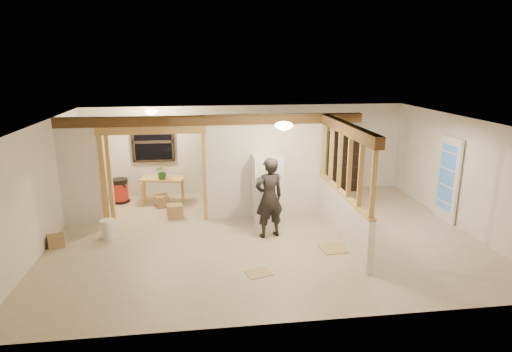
{
  "coord_description": "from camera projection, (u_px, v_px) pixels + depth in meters",
  "views": [
    {
      "loc": [
        -1.31,
        -8.6,
        3.69
      ],
      "look_at": [
        -0.13,
        0.4,
        1.24
      ],
      "focal_mm": 30.0,
      "sensor_mm": 36.0,
      "label": 1
    }
  ],
  "objects": [
    {
      "name": "refrigerator",
      "position": [
        267.0,
        189.0,
        9.96
      ],
      "size": [
        0.65,
        0.64,
        1.59
      ],
      "primitive_type": "cube",
      "color": "white",
      "rests_on": "floor"
    },
    {
      "name": "floor_panel_far",
      "position": [
        259.0,
        273.0,
        7.67
      ],
      "size": [
        0.52,
        0.46,
        0.01
      ],
      "primitive_type": "cube",
      "rotation": [
        0.0,
        0.0,
        0.28
      ],
      "color": "tan",
      "rests_on": "floor"
    },
    {
      "name": "work_table",
      "position": [
        163.0,
        191.0,
        11.37
      ],
      "size": [
        1.21,
        0.78,
        0.7
      ],
      "primitive_type": "cube",
      "rotation": [
        0.0,
        0.0,
        -0.21
      ],
      "color": "tan",
      "rests_on": "floor"
    },
    {
      "name": "box_front",
      "position": [
        56.0,
        241.0,
        8.75
      ],
      "size": [
        0.37,
        0.34,
        0.25
      ],
      "primitive_type": "cube",
      "rotation": [
        0.0,
        0.0,
        0.33
      ],
      "color": "#9E7D4C",
      "rests_on": "floor"
    },
    {
      "name": "box_util_a",
      "position": [
        175.0,
        211.0,
        10.38
      ],
      "size": [
        0.42,
        0.38,
        0.32
      ],
      "primitive_type": "cube",
      "rotation": [
        0.0,
        0.0,
        0.15
      ],
      "color": "#9E7D4C",
      "rests_on": "floor"
    },
    {
      "name": "doorway_frame",
      "position": [
        155.0,
        176.0,
        9.92
      ],
      "size": [
        2.46,
        0.14,
        2.2
      ],
      "primitive_type": "cube",
      "color": "tan",
      "rests_on": "floor"
    },
    {
      "name": "window_back",
      "position": [
        153.0,
        142.0,
        11.66
      ],
      "size": [
        1.12,
        0.1,
        1.1
      ],
      "primitive_type": "cube",
      "color": "black",
      "rests_on": "wall_back"
    },
    {
      "name": "potted_plant",
      "position": [
        162.0,
        172.0,
        11.13
      ],
      "size": [
        0.43,
        0.39,
        0.39
      ],
      "primitive_type": "imported",
      "rotation": [
        0.0,
        0.0,
        0.29
      ],
      "color": "#3A6A2D",
      "rests_on": "work_table"
    },
    {
      "name": "wall_left",
      "position": [
        40.0,
        188.0,
        8.47
      ],
      "size": [
        0.01,
        6.5,
        2.5
      ],
      "primitive_type": "cube",
      "color": "silver",
      "rests_on": "floor"
    },
    {
      "name": "wall_right",
      "position": [
        462.0,
        173.0,
        9.6
      ],
      "size": [
        0.01,
        6.5,
        2.5
      ],
      "primitive_type": "cube",
      "color": "silver",
      "rests_on": "floor"
    },
    {
      "name": "header_beam_right",
      "position": [
        347.0,
        129.0,
        8.56
      ],
      "size": [
        0.18,
        3.3,
        0.22
      ],
      "primitive_type": "cube",
      "color": "brown",
      "rests_on": "ceiling"
    },
    {
      "name": "box_util_b",
      "position": [
        162.0,
        201.0,
        11.15
      ],
      "size": [
        0.42,
        0.42,
        0.3
      ],
      "primitive_type": "cube",
      "rotation": [
        0.0,
        0.0,
        0.36
      ],
      "color": "#9E7D4C",
      "rests_on": "floor"
    },
    {
      "name": "hanging_bulb",
      "position": [
        171.0,
        127.0,
        10.07
      ],
      "size": [
        0.07,
        0.07,
        0.07
      ],
      "primitive_type": "ellipsoid",
      "color": "#FFD88C",
      "rests_on": "ceiling"
    },
    {
      "name": "woman",
      "position": [
        269.0,
        198.0,
        9.08
      ],
      "size": [
        0.74,
        0.59,
        1.76
      ],
      "primitive_type": "imported",
      "rotation": [
        0.0,
        0.0,
        3.43
      ],
      "color": "black",
      "rests_on": "floor"
    },
    {
      "name": "ceiling_dome_util",
      "position": [
        151.0,
        111.0,
        10.6
      ],
      "size": [
        0.32,
        0.32,
        0.14
      ],
      "primitive_type": "ellipsoid",
      "color": "#FFEABF",
      "rests_on": "ceiling"
    },
    {
      "name": "bookshelf",
      "position": [
        344.0,
        161.0,
        12.39
      ],
      "size": [
        0.87,
        0.29,
        1.74
      ],
      "primitive_type": "cube",
      "color": "black",
      "rests_on": "floor"
    },
    {
      "name": "french_door",
      "position": [
        448.0,
        179.0,
        10.04
      ],
      "size": [
        0.12,
        0.86,
        2.0
      ],
      "primitive_type": "cube",
      "color": "white",
      "rests_on": "floor"
    },
    {
      "name": "stud_partition",
      "position": [
        345.0,
        163.0,
        8.74
      ],
      "size": [
        0.14,
        3.2,
        1.32
      ],
      "primitive_type": "cube",
      "color": "tan",
      "rests_on": "pony_wall"
    },
    {
      "name": "pony_wall",
      "position": [
        342.0,
        217.0,
        9.05
      ],
      "size": [
        0.12,
        3.2,
        1.0
      ],
      "primitive_type": "cube",
      "color": "silver",
      "rests_on": "floor"
    },
    {
      "name": "bucket",
      "position": [
        108.0,
        229.0,
        9.18
      ],
      "size": [
        0.38,
        0.38,
        0.4
      ],
      "primitive_type": "cylinder",
      "rotation": [
        0.0,
        0.0,
        0.24
      ],
      "color": "white",
      "rests_on": "floor"
    },
    {
      "name": "header_beam_back",
      "position": [
        214.0,
        120.0,
        9.76
      ],
      "size": [
        7.0,
        0.18,
        0.22
      ],
      "primitive_type": "cube",
      "color": "brown",
      "rests_on": "ceiling"
    },
    {
      "name": "wall_back",
      "position": [
        247.0,
        150.0,
        12.14
      ],
      "size": [
        9.0,
        0.01,
        2.5
      ],
      "primitive_type": "cube",
      "color": "silver",
      "rests_on": "floor"
    },
    {
      "name": "wall_front",
      "position": [
        299.0,
        243.0,
        5.92
      ],
      "size": [
        9.0,
        0.01,
        2.5
      ],
      "primitive_type": "cube",
      "color": "silver",
      "rests_on": "floor"
    },
    {
      "name": "floor_panel_near",
      "position": [
        333.0,
        249.0,
        8.66
      ],
      "size": [
        0.54,
        0.54,
        0.02
      ],
      "primitive_type": "cube",
      "rotation": [
        0.0,
        0.0,
        0.07
      ],
      "color": "tan",
      "rests_on": "floor"
    },
    {
      "name": "shop_vac",
      "position": [
        120.0,
        190.0,
        11.47
      ],
      "size": [
        0.62,
        0.62,
        0.66
      ],
      "primitive_type": "cylinder",
      "rotation": [
        0.0,
        0.0,
        0.28
      ],
      "color": "#AC2216",
      "rests_on": "floor"
    },
    {
      "name": "floor",
      "position": [
        264.0,
        235.0,
        9.36
      ],
      "size": [
        9.0,
        6.5,
        0.01
      ],
      "primitive_type": "cube",
      "color": "#C6AF93",
      "rests_on": "ground"
    },
    {
      "name": "ceiling",
      "position": [
        265.0,
        121.0,
        8.71
      ],
      "size": [
        9.0,
        6.5,
        0.01
      ],
      "primitive_type": "cube",
      "color": "white"
    },
    {
      "name": "partition_left_stub",
      "position": [
        80.0,
        172.0,
        9.67
      ],
      "size": [
        0.9,
        0.12,
        2.5
      ],
      "primitive_type": "cube",
      "color": "silver",
      "rests_on": "floor"
    },
    {
      "name": "ceiling_dome_main",
      "position": [
        284.0,
        126.0,
        8.27
      ],
      "size": [
        0.36,
        0.36,
        0.16
      ],
      "primitive_type": "ellipsoid",
      "color": "#FFEABF",
      "rests_on": "ceiling"
    },
    {
      "name": "partition_center",
      "position": [
        265.0,
        167.0,
        10.21
      ],
      "size": [
        2.8,
        0.12,
        2.5
      ],
      "primitive_type": "cube",
      "color": "silver",
      "rests_on": "floor"
    }
  ]
}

